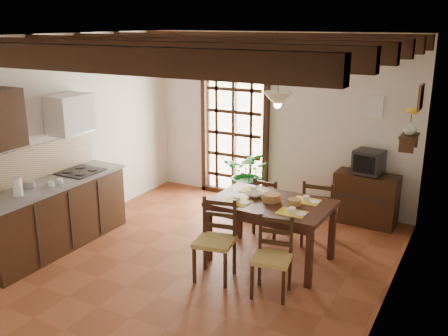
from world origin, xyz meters
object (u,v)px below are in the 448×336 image
Objects in this scene: dining_table at (271,209)px; pendant_lamp at (278,98)px; crt_tv at (369,162)px; chair_far_right at (318,224)px; chair_far_left at (269,216)px; chair_near_left at (215,255)px; kitchen_counter at (53,214)px; potted_plant at (249,176)px; sideboard at (366,199)px; chair_near_right at (272,271)px.

pendant_lamp is (0.00, 0.10, 1.38)m from dining_table.
pendant_lamp is at bearing -105.87° from crt_tv.
chair_far_right is 1.30m from crt_tv.
chair_far_left is at bearing 116.07° from dining_table.
chair_far_left is (0.05, 1.51, -0.03)m from chair_near_left.
chair_far_left is at bearing 37.23° from kitchen_counter.
chair_far_left is 0.39× the size of potted_plant.
chair_far_right is (0.79, 1.48, -0.01)m from chair_near_left.
sideboard is at bearing 9.49° from potted_plant.
crt_tv is (1.17, 2.53, 0.67)m from chair_near_left.
chair_far_left is 1.53m from sideboard.
chair_far_left is 0.93× the size of sideboard.
potted_plant is (-1.36, 2.26, 0.29)m from chair_near_right.
kitchen_counter is 4.51m from crt_tv.
chair_far_right is at bearing -27.94° from potted_plant.
dining_table is 0.68× the size of potted_plant.
chair_far_right reaches higher than dining_table.
kitchen_counter reaches higher than chair_near_right.
pendant_lamp is (-0.78, -1.69, 1.69)m from sideboard.
pendant_lamp is at bearing 52.06° from chair_far_right.
potted_plant is (-1.41, 0.75, 0.28)m from chair_far_right.
pendant_lamp is (-0.34, 0.86, 1.80)m from chair_near_right.
chair_near_left is at bearing -116.23° from dining_table.
chair_near_left reaches higher than dining_table.
chair_far_right reaches higher than chair_far_left.
crt_tv is (0.00, -0.01, 0.58)m from sideboard.
chair_far_left is at bearing 77.93° from chair_near_left.
dining_table is 0.94m from chair_near_right.
dining_table is at bearing -110.47° from sideboard.
pendant_lamp is at bearing -53.72° from potted_plant.
chair_far_right is at bearing -107.17° from sideboard.
chair_near_left is at bearing -74.30° from potted_plant.
chair_far_left is 1.01× the size of pendant_lamp.
kitchen_counter is 2.98m from chair_far_left.
dining_table is at bearing 51.77° from chair_near_left.
chair_near_left reaches higher than chair_near_right.
pendant_lamp is at bearing 22.67° from kitchen_counter.
crt_tv is at bearing 9.31° from potted_plant.
sideboard is at bearing -131.21° from chair_far_left.
chair_far_left is 1.67m from crt_tv.
pendant_lamp reaches higher than chair_near_right.
potted_plant is at bearing -34.39° from chair_far_right.
crt_tv is (3.49, 2.82, 0.50)m from kitchen_counter.
chair_near_right is at bearing -96.67° from sideboard.
kitchen_counter is 3.35m from pendant_lamp.
chair_near_left reaches higher than sideboard.
sideboard is 0.42× the size of potted_plant.
chair_far_right is at bearing -175.45° from chair_far_left.
potted_plant is (1.69, 2.52, 0.10)m from kitchen_counter.
chair_far_left is (-0.69, 1.53, -0.01)m from chair_near_right.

